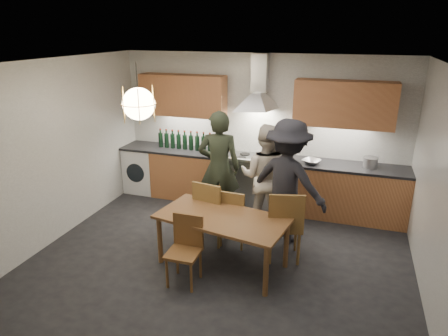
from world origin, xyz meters
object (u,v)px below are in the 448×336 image
(chair_back_left, at_px, (210,208))
(person_mid, at_px, (265,177))
(chair_front, at_px, (186,245))
(wine_bottles, at_px, (185,140))
(person_left, at_px, (219,168))
(dining_table, at_px, (222,222))
(person_right, at_px, (287,182))
(mixing_bowl, at_px, (311,162))
(stock_pot, at_px, (370,163))

(chair_back_left, bearing_deg, person_mid, -118.77)
(chair_front, xyz_separation_m, person_mid, (0.60, 1.72, 0.34))
(chair_front, distance_m, wine_bottles, 2.77)
(chair_back_left, xyz_separation_m, person_left, (-0.12, 0.74, 0.36))
(dining_table, xyz_separation_m, chair_back_left, (-0.34, 0.49, -0.07))
(person_right, bearing_deg, dining_table, 72.35)
(dining_table, height_order, chair_back_left, chair_back_left)
(chair_back_left, height_order, person_left, person_left)
(dining_table, height_order, wine_bottles, wine_bottles)
(wine_bottles, bearing_deg, person_left, -40.80)
(dining_table, distance_m, person_mid, 1.31)
(chair_front, bearing_deg, person_mid, 69.94)
(person_left, distance_m, mixing_bowl, 1.52)
(dining_table, relative_size, wine_bottles, 1.70)
(person_mid, relative_size, wine_bottles, 1.58)
(person_left, height_order, wine_bottles, person_left)
(person_mid, distance_m, mixing_bowl, 0.90)
(chair_front, relative_size, person_right, 0.47)
(dining_table, distance_m, mixing_bowl, 2.13)
(chair_back_left, distance_m, wine_bottles, 1.94)
(mixing_bowl, bearing_deg, person_left, -153.45)
(person_left, bearing_deg, dining_table, 99.54)
(chair_back_left, bearing_deg, wine_bottles, -46.10)
(mixing_bowl, relative_size, stock_pot, 1.29)
(person_right, xyz_separation_m, wine_bottles, (-2.06, 1.09, 0.16))
(mixing_bowl, bearing_deg, stock_pot, 6.82)
(dining_table, relative_size, person_mid, 1.08)
(person_right, bearing_deg, chair_back_left, 41.87)
(person_right, relative_size, stock_pot, 8.26)
(person_right, bearing_deg, person_left, 3.23)
(chair_back_left, distance_m, stock_pot, 2.66)
(dining_table, distance_m, person_right, 1.19)
(chair_front, height_order, person_left, person_left)
(person_left, bearing_deg, chair_back_left, 88.14)
(dining_table, bearing_deg, person_left, 120.75)
(dining_table, bearing_deg, stock_pot, 58.45)
(chair_front, height_order, person_right, person_right)
(person_left, distance_m, person_mid, 0.74)
(person_left, xyz_separation_m, wine_bottles, (-0.93, 0.80, 0.16))
(chair_front, bearing_deg, chair_back_left, 90.43)
(stock_pot, bearing_deg, mixing_bowl, -173.18)
(dining_table, bearing_deg, chair_back_left, 135.21)
(mixing_bowl, distance_m, wine_bottles, 2.29)
(chair_front, relative_size, person_mid, 0.52)
(chair_front, xyz_separation_m, person_left, (-0.14, 1.68, 0.42))
(person_left, relative_size, stock_pot, 8.25)
(person_right, bearing_deg, mixing_bowl, -85.68)
(person_mid, xyz_separation_m, stock_pot, (1.52, 0.75, 0.15))
(dining_table, bearing_deg, person_right, 64.95)
(chair_back_left, bearing_deg, stock_pot, -134.68)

